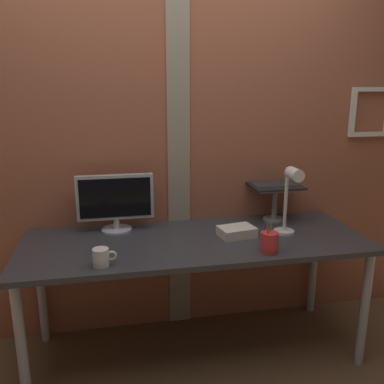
% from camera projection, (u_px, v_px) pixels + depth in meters
% --- Properties ---
extents(ground_plane, '(6.00, 6.00, 0.00)m').
position_uv_depth(ground_plane, '(175.00, 352.00, 2.46)').
color(ground_plane, brown).
extents(brick_wall_back, '(3.55, 0.16, 2.59)m').
position_uv_depth(brick_wall_back, '(163.00, 130.00, 2.52)').
color(brick_wall_back, '#9E563D').
rests_on(brick_wall_back, ground_plane).
extents(desk, '(1.93, 0.71, 0.72)m').
position_uv_depth(desk, '(195.00, 250.00, 2.31)').
color(desk, '#333338').
rests_on(desk, ground_plane).
extents(monitor, '(0.45, 0.18, 0.34)m').
position_uv_depth(monitor, '(115.00, 200.00, 2.39)').
color(monitor, '#ADB2B7').
rests_on(monitor, desk).
extents(laptop_stand, '(0.28, 0.22, 0.22)m').
position_uv_depth(laptop_stand, '(275.00, 198.00, 2.59)').
color(laptop_stand, gray).
rests_on(laptop_stand, desk).
extents(laptop, '(0.32, 0.30, 0.23)m').
position_uv_depth(laptop, '(272.00, 176.00, 2.62)').
color(laptop, black).
rests_on(laptop, laptop_stand).
extents(desk_lamp, '(0.12, 0.20, 0.41)m').
position_uv_depth(desk_lamp, '(290.00, 194.00, 2.28)').
color(desk_lamp, white).
rests_on(desk_lamp, desk).
extents(pen_cup, '(0.09, 0.09, 0.16)m').
position_uv_depth(pen_cup, '(269.00, 242.00, 2.10)').
color(pen_cup, red).
rests_on(pen_cup, desk).
extents(coffee_mug, '(0.12, 0.08, 0.09)m').
position_uv_depth(coffee_mug, '(102.00, 257.00, 1.94)').
color(coffee_mug, silver).
rests_on(coffee_mug, desk).
extents(paper_clutter_stack, '(0.22, 0.17, 0.06)m').
position_uv_depth(paper_clutter_stack, '(237.00, 232.00, 2.33)').
color(paper_clutter_stack, silver).
rests_on(paper_clutter_stack, desk).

